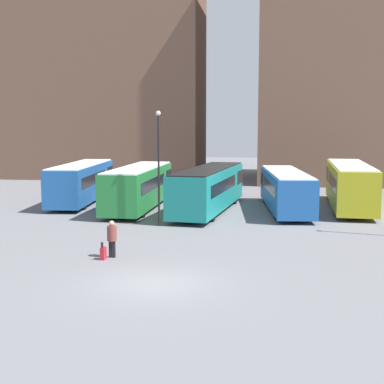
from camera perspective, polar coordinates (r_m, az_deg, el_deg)
name	(u,v)px	position (r m, az deg, el deg)	size (l,w,h in m)	color
ground_plane	(155,283)	(20.32, -3.95, -9.71)	(160.00, 160.00, 0.00)	slate
bus_0	(82,181)	(41.95, -11.65, 1.15)	(3.43, 11.66, 2.98)	#1E56A3
bus_1	(139,186)	(38.15, -5.65, 0.68)	(2.62, 11.59, 2.98)	#237A38
bus_2	(209,187)	(36.88, 1.85, 0.51)	(4.08, 12.68, 2.99)	#19847F
bus_3	(285,189)	(37.58, 9.94, 0.32)	(3.55, 11.46, 2.74)	#1E56A3
bus_4	(349,184)	(39.65, 16.45, 0.82)	(3.24, 12.17, 3.18)	gold
traveler	(112,236)	(24.16, -8.54, -4.62)	(0.46, 0.46, 1.67)	black
suitcase	(103,253)	(23.99, -9.45, -6.46)	(0.21, 0.35, 0.80)	#B7232D
lamp_post_0	(159,160)	(31.07, -3.58, 3.41)	(0.28, 0.28, 6.71)	black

